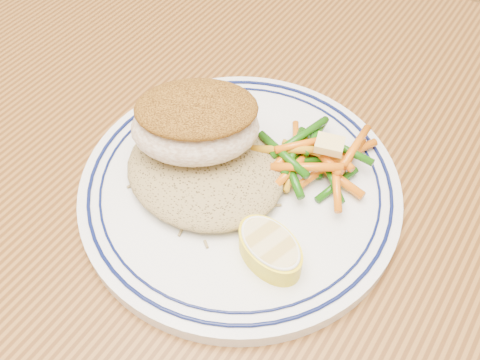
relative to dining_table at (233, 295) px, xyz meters
name	(u,v)px	position (x,y,z in m)	size (l,w,h in m)	color
dining_table	(233,295)	(0.00, 0.00, 0.00)	(1.50, 0.90, 0.75)	#532F10
plate	(240,187)	(-0.02, 0.05, 0.11)	(0.28, 0.28, 0.02)	silver
rice_pilaf	(205,167)	(-0.05, 0.03, 0.13)	(0.14, 0.12, 0.03)	olive
fish_fillet	(196,123)	(-0.07, 0.05, 0.16)	(0.13, 0.12, 0.05)	beige
vegetable_pile	(312,158)	(0.02, 0.09, 0.13)	(0.10, 0.11, 0.03)	#174F09
butter_pat	(330,145)	(0.03, 0.10, 0.14)	(0.02, 0.02, 0.01)	#F3D577
lemon_wedge	(270,249)	(0.04, 0.00, 0.12)	(0.07, 0.07, 0.02)	yellow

